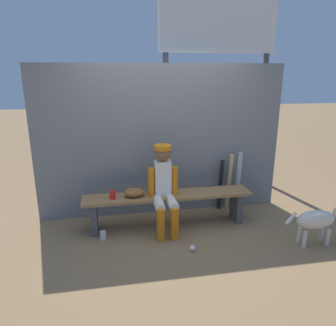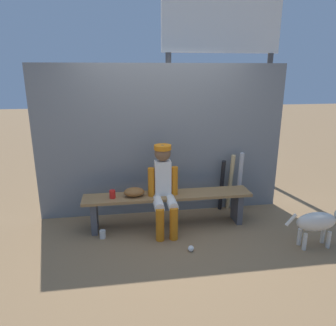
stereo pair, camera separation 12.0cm
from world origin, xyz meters
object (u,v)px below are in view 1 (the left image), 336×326
Objects in this scene: player_seated at (164,186)px; dog at (320,219)px; bat_aluminum_silver at (238,181)px; cup_on_ground at (103,235)px; baseball at (192,248)px; scoreboard at (221,47)px; bat_aluminum_black at (220,185)px; bat_wood_natural at (229,182)px; cup_on_bench at (112,195)px; baseball_glove at (134,192)px; dugout_bench at (168,202)px.

player_seated is 1.40× the size of dog.
cup_on_ground is (-2.08, -0.56, -0.42)m from bat_aluminum_silver.
bat_aluminum_silver is (1.24, 0.47, -0.18)m from player_seated.
baseball is 0.02× the size of scoreboard.
bat_wood_natural is at bearing 4.50° from bat_aluminum_black.
cup_on_ground is at bearing -161.33° from bat_aluminum_black.
bat_aluminum_silver is 8.61× the size of cup_on_bench.
baseball_glove is at bearing 132.45° from baseball.
player_seated is 10.75× the size of cup_on_bench.
baseball_glove reaches higher than dog.
baseball_glove is at bearing -167.92° from bat_aluminum_silver.
dugout_bench is 0.50m from baseball_glove.
cup_on_bench reaches higher than dugout_bench.
bat_aluminum_black is 1.50m from dog.
scoreboard reaches higher than dugout_bench.
bat_wood_natural is 2.09m from cup_on_ground.
scoreboard reaches higher than dog.
baseball is 0.09× the size of dog.
baseball_glove is 1.43m from bat_aluminum_black.
cup_on_ground is 1.00× the size of cup_on_bench.
dugout_bench is 1.13m from bat_wood_natural.
baseball is 1.26m from cup_on_bench.
dugout_bench is 1.96m from dog.
baseball_glove is 1.08m from baseball.
scoreboard reaches higher than cup_on_ground.
baseball is 0.67× the size of cup_on_bench.
bat_aluminum_black is at bearing 56.44° from baseball.
dog is (0.74, -1.22, -0.12)m from bat_wood_natural.
dugout_bench is at bearing -158.68° from bat_wood_natural.
bat_wood_natural reaches higher than dugout_bench.
bat_aluminum_black is (0.91, 0.40, 0.04)m from dugout_bench.
cup_on_ground is (-0.83, -0.10, -0.59)m from player_seated.
bat_aluminum_black is 2.46m from scoreboard.
cup_on_bench is at bearing -175.23° from baseball_glove.
scoreboard is (1.71, 1.63, 1.97)m from baseball_glove.
cup_on_ground is (-1.08, 0.49, 0.02)m from baseball.
scoreboard reaches higher than bat_aluminum_black.
bat_wood_natural is 2.40m from scoreboard.
baseball_glove is at bearing 163.73° from player_seated.
player_seated is at bearing -7.52° from cup_on_bench.
dog is at bearing -12.64° from cup_on_ground.
dog is at bearing -4.11° from baseball.
cup_on_ground is at bearing -164.78° from bat_aluminum_silver.
dugout_bench is at bearing -127.48° from scoreboard.
baseball is at bearing -75.88° from dugout_bench.
dugout_bench is at bearing 104.12° from baseball.
bat_aluminum_silver is 1.97m from cup_on_bench.
cup_on_ground is at bearing -139.45° from scoreboard.
player_seated is 1.34m from bat_aluminum_silver.
cup_on_bench is 2.67m from dog.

